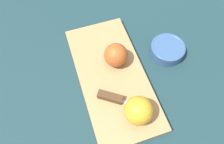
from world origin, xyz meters
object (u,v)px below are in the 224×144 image
apple_half_right (139,111)px  bowl (167,49)px  knife (112,98)px  apple_half_left (116,55)px

apple_half_right → bowl: 0.26m
knife → bowl: knife is taller
apple_half_right → apple_half_left: bearing=-97.3°
apple_half_right → knife: size_ratio=0.57×
apple_half_right → knife: bearing=-60.2°
apple_half_right → bowl: apple_half_right is taller
bowl → apple_half_right: bearing=-39.7°
apple_half_right → knife: apple_half_right is taller
apple_half_right → bowl: (-0.20, 0.16, -0.04)m
knife → bowl: 0.26m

